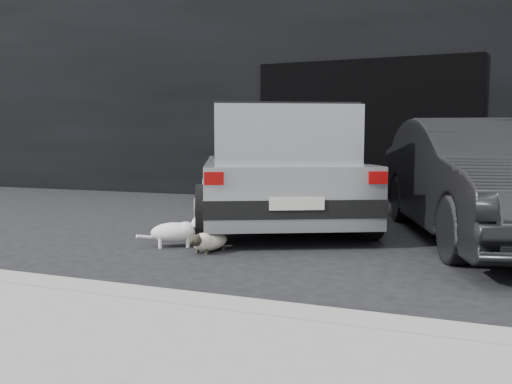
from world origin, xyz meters
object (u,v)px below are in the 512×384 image
(cat_siamese, at_px, (208,241))
(cat_white, at_px, (177,231))
(second_car, at_px, (482,179))
(silver_hatchback, at_px, (275,161))

(cat_siamese, height_order, cat_white, cat_white)
(second_car, height_order, cat_white, second_car)
(silver_hatchback, bearing_deg, cat_siamese, -114.88)
(silver_hatchback, relative_size, cat_siamese, 6.76)
(cat_siamese, bearing_deg, second_car, -134.37)
(silver_hatchback, xyz_separation_m, cat_siamese, (-0.02, -2.11, -0.74))
(cat_white, bearing_deg, cat_siamese, 44.13)
(silver_hatchback, xyz_separation_m, second_car, (2.59, -0.48, -0.16))
(second_car, bearing_deg, silver_hatchback, 154.55)
(silver_hatchback, height_order, second_car, silver_hatchback)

